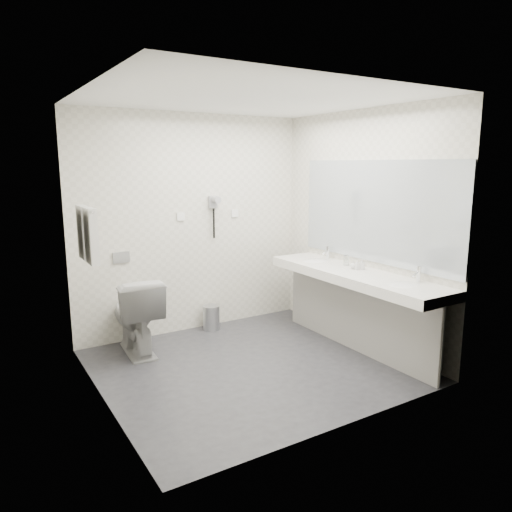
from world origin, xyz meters
TOP-DOWN VIEW (x-y plane):
  - floor at (0.00, 0.00)m, footprint 2.80×2.80m
  - ceiling at (0.00, 0.00)m, footprint 2.80×2.80m
  - wall_back at (0.00, 1.30)m, footprint 2.80×0.00m
  - wall_front at (0.00, -1.30)m, footprint 2.80×0.00m
  - wall_left at (-1.40, 0.00)m, footprint 0.00×2.60m
  - wall_right at (1.40, 0.00)m, footprint 0.00×2.60m
  - vanity_counter at (1.12, -0.20)m, footprint 0.55×2.20m
  - vanity_panel at (1.15, -0.20)m, footprint 0.03×2.15m
  - vanity_post_near at (1.18, -1.24)m, footprint 0.06×0.06m
  - vanity_post_far at (1.18, 0.84)m, footprint 0.06×0.06m
  - mirror at (1.39, -0.20)m, footprint 0.02×2.20m
  - basin_near at (1.12, -0.85)m, footprint 0.40×0.31m
  - basin_far at (1.12, 0.45)m, footprint 0.40×0.31m
  - faucet_near at (1.32, -0.85)m, footprint 0.04×0.04m
  - faucet_far at (1.32, 0.45)m, footprint 0.04×0.04m
  - soap_bottle_a at (1.24, -0.18)m, footprint 0.07×0.07m
  - soap_bottle_b at (1.19, -0.11)m, footprint 0.09×0.09m
  - soap_bottle_c at (1.19, -0.17)m, footprint 0.05×0.05m
  - glass_left at (1.25, 0.07)m, footprint 0.08×0.08m
  - toilet at (-0.83, 0.92)m, footprint 0.51×0.83m
  - flush_plate at (-0.85, 1.29)m, footprint 0.18×0.02m
  - pedal_bin at (0.14, 1.14)m, footprint 0.25×0.25m
  - bin_lid at (0.14, 1.14)m, footprint 0.20×0.20m
  - towel_rail at (-1.35, 0.55)m, footprint 0.02×0.62m
  - towel_near at (-1.34, 0.41)m, footprint 0.07×0.24m
  - towel_far at (-1.34, 0.69)m, footprint 0.07×0.24m
  - dryer_cradle at (0.25, 1.27)m, footprint 0.10×0.04m
  - dryer_barrel at (0.25, 1.20)m, footprint 0.08×0.14m
  - dryer_cord at (0.25, 1.26)m, footprint 0.02×0.02m
  - switch_plate_a at (-0.15, 1.29)m, footprint 0.09×0.02m
  - switch_plate_b at (0.55, 1.29)m, footprint 0.09×0.02m

SIDE VIEW (x-z plane):
  - floor at x=0.00m, z-range 0.00..0.00m
  - pedal_bin at x=0.14m, z-range 0.00..0.28m
  - bin_lid at x=0.14m, z-range 0.28..0.29m
  - vanity_panel at x=1.15m, z-range 0.00..0.75m
  - vanity_post_near at x=1.18m, z-range 0.00..0.75m
  - vanity_post_far at x=1.18m, z-range 0.00..0.75m
  - toilet at x=-0.83m, z-range 0.00..0.81m
  - vanity_counter at x=1.12m, z-range 0.75..0.85m
  - basin_near at x=1.12m, z-range 0.81..0.86m
  - basin_far at x=1.12m, z-range 0.81..0.86m
  - soap_bottle_b at x=1.19m, z-range 0.85..0.94m
  - soap_bottle_c at x=1.19m, z-range 0.85..0.96m
  - glass_left at x=1.25m, z-range 0.85..0.96m
  - soap_bottle_a at x=1.24m, z-range 0.85..0.96m
  - faucet_near at x=1.32m, z-range 0.85..1.00m
  - faucet_far at x=1.32m, z-range 0.85..1.00m
  - flush_plate at x=-0.85m, z-range 0.89..1.01m
  - wall_back at x=0.00m, z-range -0.15..2.65m
  - wall_front at x=0.00m, z-range -0.15..2.65m
  - wall_left at x=-1.40m, z-range -0.05..2.55m
  - wall_right at x=1.40m, z-range -0.05..2.55m
  - dryer_cord at x=0.25m, z-range 1.07..1.43m
  - towel_near at x=-1.34m, z-range 1.09..1.57m
  - towel_far at x=-1.34m, z-range 1.09..1.57m
  - switch_plate_a at x=-0.15m, z-range 1.31..1.40m
  - switch_plate_b at x=0.55m, z-range 1.31..1.40m
  - mirror at x=1.39m, z-range 0.92..1.98m
  - dryer_cradle at x=0.25m, z-range 1.43..1.57m
  - dryer_barrel at x=0.25m, z-range 1.49..1.57m
  - towel_rail at x=-1.35m, z-range 1.54..1.56m
  - ceiling at x=0.00m, z-range 2.50..2.50m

